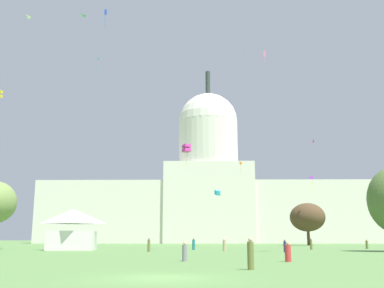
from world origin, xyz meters
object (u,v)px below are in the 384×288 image
(kite_violet_low, at_px, (312,179))
(kite_green_high, at_px, (86,18))
(tree_east_near, at_px, (307,217))
(person_olive_near_tree_east, at_px, (311,244))
(event_tent, at_px, (73,229))
(kite_orange_mid, at_px, (241,163))
(person_red_front_center, at_px, (288,253))
(kite_pink_high, at_px, (264,54))
(person_olive_aisle_center, at_px, (149,245))
(person_olive_edge_east, at_px, (251,255))
(person_teal_near_tree_west, at_px, (194,245))
(kite_white_mid, at_px, (31,19))
(kite_red_mid, at_px, (313,141))
(person_tan_mid_left, at_px, (224,245))
(kite_magenta_low, at_px, (186,148))
(kite_cyan_low, at_px, (217,193))
(person_grey_mid_right, at_px, (185,252))
(capitol_building, at_px, (209,194))
(kite_blue_high, at_px, (105,14))
(kite_turquoise_high, at_px, (100,62))
(person_olive_mid_center, at_px, (367,245))
(person_navy_near_tent, at_px, (285,246))

(kite_violet_low, xyz_separation_m, kite_green_high, (-49.46, -30.44, 27.79))
(tree_east_near, xyz_separation_m, person_olive_near_tree_east, (-9.86, -44.00, -6.20))
(event_tent, relative_size, kite_orange_mid, 1.81)
(person_red_front_center, height_order, kite_pink_high, kite_pink_high)
(person_olive_aisle_center, relative_size, person_olive_edge_east, 0.99)
(person_teal_near_tree_west, distance_m, person_olive_edge_east, 44.53)
(kite_white_mid, height_order, kite_green_high, kite_green_high)
(person_olive_aisle_center, distance_m, kite_red_mid, 85.71)
(person_tan_mid_left, bearing_deg, kite_magenta_low, 3.00)
(tree_east_near, distance_m, kite_pink_high, 42.60)
(kite_orange_mid, bearing_deg, kite_magenta_low, 167.24)
(kite_pink_high, bearing_deg, kite_cyan_low, -146.43)
(tree_east_near, xyz_separation_m, person_olive_aisle_center, (-34.18, -56.85, -6.17))
(tree_east_near, distance_m, person_grey_mid_right, 87.38)
(person_olive_aisle_center, bearing_deg, kite_white_mid, -8.29)
(capitol_building, relative_size, kite_orange_mid, 29.77)
(event_tent, relative_size, kite_white_mid, 5.69)
(person_olive_aisle_center, height_order, person_red_front_center, person_olive_aisle_center)
(person_grey_mid_right, bearing_deg, person_teal_near_tree_west, 76.78)
(kite_pink_high, bearing_deg, person_olive_aisle_center, -100.90)
(kite_orange_mid, relative_size, kite_white_mid, 3.14)
(capitol_building, distance_m, kite_pink_high, 75.20)
(kite_blue_high, xyz_separation_m, kite_magenta_low, (20.20, -26.77, -38.01))
(tree_east_near, xyz_separation_m, person_olive_edge_east, (-24.60, -91.88, -6.16))
(kite_orange_mid, bearing_deg, person_olive_near_tree_east, -175.78)
(kite_orange_mid, height_order, kite_magenta_low, kite_orange_mid)
(tree_east_near, height_order, kite_white_mid, kite_white_mid)
(person_grey_mid_right, distance_m, kite_red_mid, 105.63)
(kite_turquoise_high, bearing_deg, person_olive_mid_center, -153.04)
(kite_magenta_low, bearing_deg, kite_white_mid, 166.79)
(capitol_building, distance_m, person_red_front_center, 137.92)
(person_tan_mid_left, height_order, kite_blue_high, kite_blue_high)
(kite_turquoise_high, height_order, kite_blue_high, kite_turquoise_high)
(person_olive_near_tree_east, height_order, kite_white_mid, kite_white_mid)
(person_red_front_center, bearing_deg, kite_green_high, -120.16)
(capitol_building, height_order, kite_violet_low, capitol_building)
(kite_turquoise_high, distance_m, kite_blue_high, 39.75)
(kite_blue_high, distance_m, kite_green_high, 21.03)
(person_teal_near_tree_west, relative_size, person_olive_near_tree_east, 1.01)
(person_red_front_center, relative_size, person_olive_near_tree_east, 0.84)
(capitol_building, bearing_deg, tree_east_near, -65.82)
(person_navy_near_tent, height_order, person_olive_mid_center, person_olive_mid_center)
(person_olive_aisle_center, relative_size, person_grey_mid_right, 1.21)
(capitol_building, height_order, kite_white_mid, capitol_building)
(person_olive_aisle_center, distance_m, kite_violet_low, 62.80)
(capitol_building, distance_m, kite_red_mid, 51.87)
(person_red_front_center, bearing_deg, kite_turquoise_high, -131.26)
(tree_east_near, relative_size, person_tan_mid_left, 7.26)
(person_olive_edge_east, relative_size, person_tan_mid_left, 1.04)
(person_teal_near_tree_west, relative_size, kite_cyan_low, 1.24)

